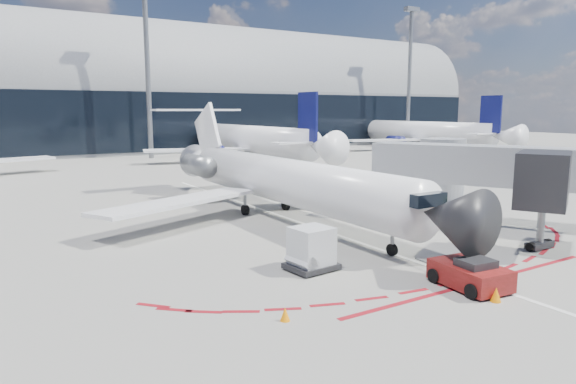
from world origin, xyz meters
TOP-DOWN VIEW (x-y plane):
  - ground at (0.00, 0.00)m, footprint 260.00×260.00m
  - apron_centerline at (0.00, 2.00)m, footprint 0.25×40.00m
  - apron_stop_bar at (0.00, -11.50)m, footprint 14.00×0.25m
  - terminal_building at (0.00, 64.97)m, footprint 150.00×24.15m
  - jet_bridge at (9.79, -3.01)m, footprint 10.03×15.20m
  - light_mast_centre at (5.00, 48.00)m, footprint 0.70×0.70m
  - light_mast_east at (55.00, 48.00)m, footprint 0.70×0.70m
  - regional_jet at (-0.25, 3.98)m, footprint 24.07×29.68m
  - pushback_tug at (-0.73, -11.68)m, footprint 2.23×4.71m
  - uld_container at (-4.74, -6.61)m, footprint 2.16×1.89m
  - safety_cone_left at (-8.53, -10.62)m, footprint 0.34×0.34m
  - safety_cone_right at (-1.18, -13.19)m, footprint 0.38×0.38m
  - bg_airliner_1 at (15.88, 38.82)m, footprint 33.99×35.99m
  - bg_airliner_2 at (51.17, 41.45)m, footprint 34.62×36.66m

SIDE VIEW (x-z plane):
  - ground at x=0.00m, z-range 0.00..0.00m
  - apron_centerline at x=0.00m, z-range 0.00..0.01m
  - apron_stop_bar at x=0.00m, z-range 0.00..0.01m
  - safety_cone_left at x=-8.53m, z-range 0.00..0.47m
  - safety_cone_right at x=-1.18m, z-range 0.00..0.53m
  - pushback_tug at x=-0.73m, z-range -0.07..1.13m
  - uld_container at x=-4.74m, z-range -0.01..1.87m
  - regional_jet at x=-0.25m, z-range -1.23..6.20m
  - jet_bridge at x=9.79m, z-range 0.56..5.46m
  - bg_airliner_1 at x=15.88m, z-range 0.00..11.00m
  - bg_airliner_2 at x=51.17m, z-range 0.00..11.20m
  - terminal_building at x=0.00m, z-range -3.48..20.52m
  - light_mast_centre at x=5.00m, z-range 0.00..25.00m
  - light_mast_east at x=55.00m, z-range 0.00..25.00m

